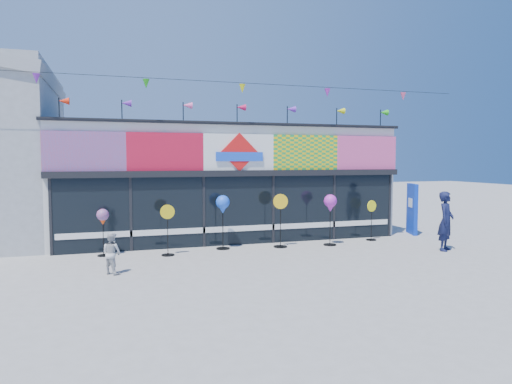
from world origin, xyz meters
name	(u,v)px	position (x,y,z in m)	size (l,w,h in m)	color
ground	(273,267)	(0.00, 0.00, 0.00)	(80.00, 80.00, 0.00)	gray
kite_shop	(222,181)	(0.00, 5.94, 2.05)	(16.00, 5.70, 5.31)	silver
blue_sign	(412,209)	(6.93, 3.60, 0.97)	(0.46, 0.96, 1.93)	#0B30B0
spinner_0	(103,218)	(-4.32, 2.87, 1.12)	(0.36, 0.36, 1.41)	black
spinner_1	(168,229)	(-2.49, 2.36, 0.80)	(0.43, 0.39, 1.52)	black
spinner_2	(223,206)	(-0.70, 2.84, 1.38)	(0.44, 0.44, 1.72)	black
spinner_3	(280,219)	(1.16, 2.58, 0.92)	(0.49, 0.44, 1.74)	black
spinner_4	(330,205)	(2.87, 2.41, 1.36)	(0.43, 0.43, 1.70)	black
spinner_5	(372,219)	(4.69, 2.83, 0.75)	(0.39, 0.36, 1.42)	black
adult_man	(446,221)	(5.91, 0.50, 0.93)	(0.68, 0.45, 1.86)	#111638
child	(112,253)	(-4.08, 0.56, 0.52)	(0.51, 0.29, 1.04)	silver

